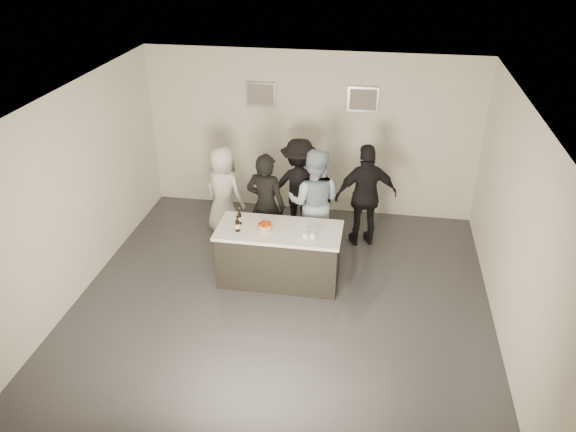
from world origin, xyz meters
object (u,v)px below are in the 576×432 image
object	(u,v)px
beer_bottle_b	(237,223)
person_main_black	(266,206)
person_guest_right	(366,196)
beer_bottle_a	(239,216)
bar_counter	(279,255)
cake	(265,227)
person_main_blue	(314,202)
person_guest_left	(223,191)
person_guest_back	(299,186)

from	to	relation	value
beer_bottle_b	person_main_black	xyz separation A→B (m)	(0.25, 0.87, -0.13)
person_guest_right	beer_bottle_a	bearing A→B (deg)	17.54
bar_counter	cake	bearing A→B (deg)	-167.70
person_main_blue	person_guest_right	size ratio (longest dim) A/B	1.02
cake	beer_bottle_b	bearing A→B (deg)	-163.91
beer_bottle_a	person_main_black	xyz separation A→B (m)	(0.27, 0.65, -0.13)
beer_bottle_b	cake	bearing A→B (deg)	16.09
bar_counter	person_guest_right	xyz separation A→B (m)	(1.22, 1.34, 0.45)
beer_bottle_a	cake	bearing A→B (deg)	-14.81
person_guest_left	bar_counter	bearing A→B (deg)	157.39
beer_bottle_b	person_main_black	bearing A→B (deg)	74.18
person_main_blue	beer_bottle_a	bearing A→B (deg)	42.66
person_main_blue	person_guest_back	distance (m)	0.74
person_main_blue	person_main_black	bearing A→B (deg)	18.18
person_guest_left	person_main_black	bearing A→B (deg)	169.77
bar_counter	person_guest_left	world-z (taller)	person_guest_left
beer_bottle_b	person_main_black	world-z (taller)	person_main_black
person_main_black	person_main_blue	world-z (taller)	person_main_blue
bar_counter	person_main_blue	world-z (taller)	person_main_blue
beer_bottle_b	person_guest_right	distance (m)	2.36
person_guest_left	person_guest_right	bearing A→B (deg)	-155.01
beer_bottle_a	beer_bottle_b	xyz separation A→B (m)	(0.02, -0.22, 0.00)
person_guest_right	person_main_blue	bearing A→B (deg)	9.34
beer_bottle_b	person_main_blue	size ratio (longest dim) A/B	0.14
person_main_blue	person_guest_left	bearing A→B (deg)	-11.65
cake	person_guest_right	bearing A→B (deg)	44.08
person_main_black	person_guest_left	xyz separation A→B (m)	(-0.88, 0.61, -0.10)
person_guest_left	person_guest_right	world-z (taller)	person_guest_right
bar_counter	person_main_black	size ratio (longest dim) A/B	1.04
bar_counter	person_main_blue	xyz separation A→B (m)	(0.40, 0.93, 0.46)
bar_counter	person_guest_back	bearing A→B (deg)	87.74
person_guest_left	beer_bottle_a	bearing A→B (deg)	140.41
cake	person_guest_left	distance (m)	1.72
bar_counter	person_main_blue	bearing A→B (deg)	66.65
beer_bottle_b	person_main_blue	distance (m)	1.48
person_main_black	person_guest_left	size ratio (longest dim) A/B	1.13
person_main_black	person_guest_right	size ratio (longest dim) A/B	1.00
person_main_blue	person_guest_back	world-z (taller)	person_main_blue
cake	person_guest_back	xyz separation A→B (m)	(0.27, 1.63, -0.07)
beer_bottle_b	person_guest_left	world-z (taller)	person_guest_left
person_guest_right	person_guest_back	world-z (taller)	person_guest_right
person_guest_back	person_guest_right	bearing A→B (deg)	162.25
person_main_blue	cake	bearing A→B (deg)	60.29
person_main_blue	person_guest_right	xyz separation A→B (m)	(0.82, 0.41, -0.02)
bar_counter	person_guest_left	distance (m)	1.84
person_main_black	person_guest_back	distance (m)	0.96
cake	person_main_black	bearing A→B (deg)	100.36
cake	beer_bottle_b	world-z (taller)	beer_bottle_b
bar_counter	beer_bottle_a	xyz separation A→B (m)	(-0.62, 0.06, 0.58)
bar_counter	beer_bottle_b	size ratio (longest dim) A/B	7.15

